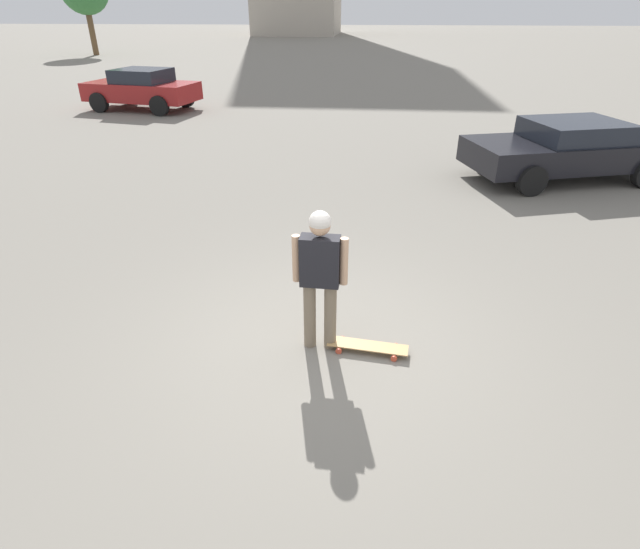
{
  "coord_description": "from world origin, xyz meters",
  "views": [
    {
      "loc": [
        4.64,
        0.46,
        3.44
      ],
      "look_at": [
        0.0,
        0.0,
        0.92
      ],
      "focal_mm": 28.0,
      "sensor_mm": 36.0,
      "label": 1
    }
  ],
  "objects_px": {
    "person": "(320,270)",
    "car_parked_near": "(568,148)",
    "skateboard": "(368,346)",
    "car_parked_far": "(142,88)"
  },
  "relations": [
    {
      "from": "person",
      "to": "car_parked_near",
      "type": "relative_size",
      "value": 0.35
    },
    {
      "from": "person",
      "to": "skateboard",
      "type": "relative_size",
      "value": 1.78
    },
    {
      "from": "car_parked_far",
      "to": "car_parked_near",
      "type": "bearing_deg",
      "value": 161.08
    },
    {
      "from": "car_parked_near",
      "to": "car_parked_far",
      "type": "xyz_separation_m",
      "value": [
        -7.22,
        -12.84,
        0.08
      ]
    },
    {
      "from": "skateboard",
      "to": "car_parked_far",
      "type": "bearing_deg",
      "value": -51.84
    },
    {
      "from": "person",
      "to": "car_parked_near",
      "type": "distance_m",
      "value": 8.36
    },
    {
      "from": "person",
      "to": "car_parked_far",
      "type": "bearing_deg",
      "value": 122.01
    },
    {
      "from": "person",
      "to": "car_parked_far",
      "type": "xyz_separation_m",
      "value": [
        -14.05,
        -8.01,
        -0.22
      ]
    },
    {
      "from": "person",
      "to": "car_parked_far",
      "type": "height_order",
      "value": "person"
    },
    {
      "from": "skateboard",
      "to": "car_parked_near",
      "type": "distance_m",
      "value": 8.12
    }
  ]
}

